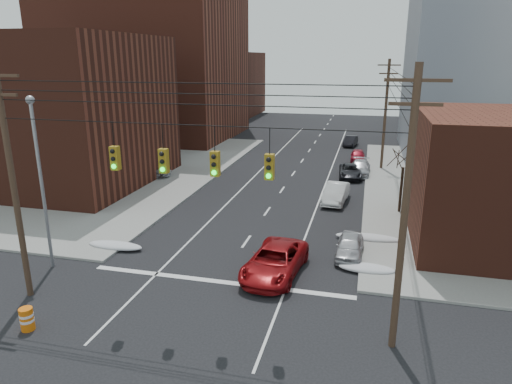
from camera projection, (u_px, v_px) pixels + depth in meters
The scene contains 27 objects.
ground at pixel (165, 359), 17.52m from camera, with size 160.00×160.00×0.00m, color black.
sidewalk_nw at pixel (40, 165), 48.86m from camera, with size 40.00×40.00×0.15m, color gray.
building_brick_tall at pixel (147, 28), 63.46m from camera, with size 24.00×20.00×30.00m, color maroon.
building_brick_near at pixel (40, 111), 41.23m from camera, with size 20.00×16.00×13.00m, color #512318.
building_brick_far at pixel (201, 84), 90.67m from camera, with size 22.00×18.00×12.00m, color #512318.
building_glass at pixel (482, 58), 73.96m from camera, with size 20.00×18.00×22.00m, color gray.
utility_pole_left at pixel (13, 180), 20.63m from camera, with size 2.20×0.28×11.00m.
utility_pole_right at pixel (405, 210), 16.70m from camera, with size 2.20×0.28×11.00m.
utility_pole_far at pixel (385, 113), 45.54m from camera, with size 2.20×0.28×11.00m.
traffic_signals at pixel (189, 161), 18.22m from camera, with size 17.00×0.42×2.02m.
street_light at pixel (40, 169), 23.72m from camera, with size 0.44×0.44×9.32m.
bare_tree at pixel (401, 183), 33.25m from camera, with size 2.09×2.20×4.93m.
snow_nw at pixel (115, 246), 27.54m from camera, with size 3.50×1.08×0.42m, color silver.
snow_ne at pixel (366, 268), 24.59m from camera, with size 3.00×1.08×0.42m, color silver.
snow_east_far at pixel (368, 238), 28.77m from camera, with size 4.00×1.08×0.42m, color silver.
red_pickup at pixel (275, 261), 24.13m from camera, with size 2.58×5.59×1.55m, color maroon.
parked_car_a at pixel (350, 246), 26.35m from camera, with size 1.51×3.76×1.28m, color #B4B4B9.
parked_car_b at pixel (336, 193), 36.23m from camera, with size 1.60×4.58×1.51m, color silver.
parked_car_c at pixel (351, 171), 43.65m from camera, with size 2.11×4.57×1.27m, color black.
parked_car_d at pixel (360, 168), 44.78m from camera, with size 1.91×4.70×1.36m, color #AEAEB3.
parked_car_e at pixel (358, 156), 50.60m from camera, with size 1.51×3.76×1.28m, color maroon.
parked_car_f at pixel (351, 141), 59.29m from camera, with size 1.36×3.91×1.29m, color black.
lot_car_a at pixel (97, 185), 38.01m from camera, with size 1.59×4.56×1.50m, color white.
lot_car_b at pixel (147, 170), 43.50m from camera, with size 2.14×4.64×1.29m, color #ACABB0.
lot_car_c at pixel (109, 167), 44.72m from camera, with size 1.81×4.44×1.29m, color black.
lot_car_d at pixel (119, 165), 45.22m from camera, with size 1.67×4.14×1.41m, color #AAAAAF.
construction_barrel at pixel (27, 319), 19.28m from camera, with size 0.74×0.74×1.01m.
Camera 1 is at (7.01, -13.68, 11.15)m, focal length 32.00 mm.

